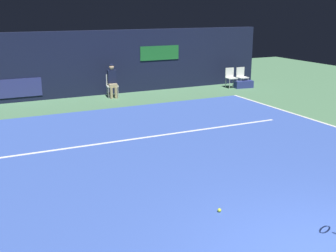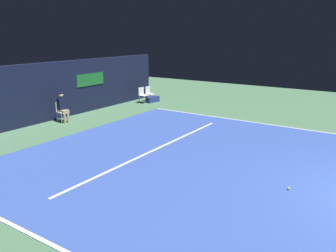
# 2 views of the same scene
# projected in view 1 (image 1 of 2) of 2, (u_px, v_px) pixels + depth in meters

# --- Properties ---
(ground_plane) EXTENTS (32.85, 32.85, 0.00)m
(ground_plane) POSITION_uv_depth(u_px,v_px,m) (183.00, 161.00, 9.89)
(ground_plane) COLOR #4C7A56
(court_surface) EXTENTS (11.07, 11.67, 0.01)m
(court_surface) POSITION_uv_depth(u_px,v_px,m) (183.00, 160.00, 9.89)
(court_surface) COLOR #3856B2
(court_surface) RESTS_ON ground
(line_service) EXTENTS (8.64, 0.10, 0.01)m
(line_service) POSITION_uv_depth(u_px,v_px,m) (148.00, 137.00, 11.66)
(line_service) COLOR white
(line_service) RESTS_ON court_surface
(back_wall) EXTENTS (16.31, 0.33, 2.60)m
(back_wall) POSITION_uv_depth(u_px,v_px,m) (84.00, 64.00, 16.91)
(back_wall) COLOR #141933
(back_wall) RESTS_ON ground
(line_judge_on_chair) EXTENTS (0.49, 0.57, 1.32)m
(line_judge_on_chair) POSITION_uv_depth(u_px,v_px,m) (112.00, 80.00, 16.73)
(line_judge_on_chair) COLOR white
(line_judge_on_chair) RESTS_ON ground
(courtside_chair_near) EXTENTS (0.45, 0.43, 0.88)m
(courtside_chair_near) POSITION_uv_depth(u_px,v_px,m) (242.00, 76.00, 19.03)
(courtside_chair_near) COLOR white
(courtside_chair_near) RESTS_ON ground
(courtside_chair_far) EXTENTS (0.47, 0.45, 0.88)m
(courtside_chair_far) POSITION_uv_depth(u_px,v_px,m) (231.00, 76.00, 18.86)
(courtside_chair_far) COLOR white
(courtside_chair_far) RESTS_ON ground
(tennis_ball) EXTENTS (0.07, 0.07, 0.07)m
(tennis_ball) POSITION_uv_depth(u_px,v_px,m) (219.00, 210.00, 7.37)
(tennis_ball) COLOR #CCE033
(tennis_ball) RESTS_ON court_surface
(equipment_bag) EXTENTS (0.88, 0.43, 0.32)m
(equipment_bag) POSITION_uv_depth(u_px,v_px,m) (244.00, 84.00, 18.87)
(equipment_bag) COLOR navy
(equipment_bag) RESTS_ON ground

